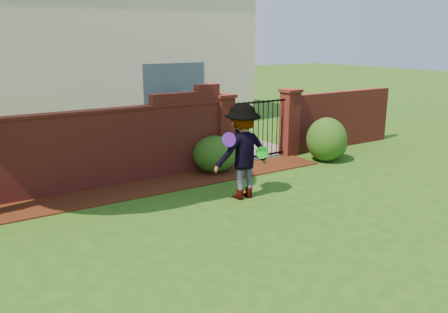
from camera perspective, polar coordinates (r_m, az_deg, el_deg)
ground at (r=7.72m, az=0.88°, el=-10.58°), size 80.00×80.00×0.01m
mulch_bed at (r=10.16m, az=-14.15°, el=-4.63°), size 11.10×1.08×0.03m
brick_wall at (r=10.28m, az=-21.24°, el=0.33°), size 8.70×0.31×2.16m
brick_wall_return at (r=14.55m, az=14.14°, el=4.50°), size 4.00×0.25×1.70m
pillar_left at (r=11.88m, az=-0.01°, el=3.28°), size 0.50×0.50×1.88m
pillar_right at (r=13.17m, az=8.12°, el=4.25°), size 0.50×0.50×1.88m
iron_gate at (r=12.52m, az=4.25°, el=3.34°), size 1.78×0.03×1.60m
driveway at (r=16.01m, az=-4.37°, el=2.70°), size 3.20×8.00×0.01m
house at (r=18.48m, az=-17.71°, el=13.51°), size 12.40×6.40×6.30m
car at (r=15.11m, az=-3.03°, el=4.70°), size 2.07×4.26×1.40m
shrub_left at (r=11.46m, az=-1.12°, el=0.31°), size 1.12×1.12×0.92m
shrub_middle at (r=12.76m, az=12.56°, el=2.07°), size 1.09×1.09×1.19m
shrub_right at (r=13.11m, az=13.13°, el=1.40°), size 0.86×0.86×0.76m
man at (r=9.45m, az=2.39°, el=0.55°), size 1.29×0.75×1.98m
frisbee_purple at (r=9.07m, az=0.62°, el=2.10°), size 0.30×0.12×0.29m
frisbee_green at (r=9.50m, az=4.73°, el=0.51°), size 0.27×0.14×0.26m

